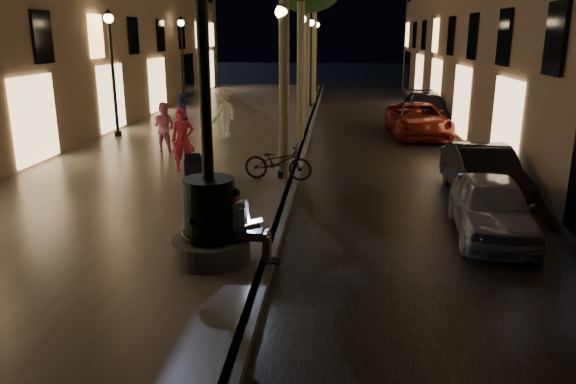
# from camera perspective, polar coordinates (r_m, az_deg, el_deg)

# --- Properties ---
(ground) EXTENTS (120.00, 120.00, 0.00)m
(ground) POSITION_cam_1_polar(r_m,az_deg,el_deg) (22.63, 1.92, 5.36)
(ground) COLOR black
(ground) RESTS_ON ground
(cobble_lane) EXTENTS (6.00, 45.00, 0.02)m
(cobble_lane) POSITION_cam_1_polar(r_m,az_deg,el_deg) (22.67, 9.54, 5.19)
(cobble_lane) COLOR black
(cobble_lane) RESTS_ON ground
(promenade) EXTENTS (8.00, 45.00, 0.20)m
(promenade) POSITION_cam_1_polar(r_m,az_deg,el_deg) (23.17, -8.06, 5.71)
(promenade) COLOR #615C56
(promenade) RESTS_ON ground
(curb_strip) EXTENTS (0.25, 45.00, 0.20)m
(curb_strip) POSITION_cam_1_polar(r_m,az_deg,el_deg) (22.62, 1.92, 5.61)
(curb_strip) COLOR #59595B
(curb_strip) RESTS_ON ground
(fountain_lamppost) EXTENTS (1.40, 1.40, 5.21)m
(fountain_lamppost) POSITION_cam_1_polar(r_m,az_deg,el_deg) (9.92, -7.98, -1.37)
(fountain_lamppost) COLOR #59595B
(fountain_lamppost) RESTS_ON promenade
(seated_man_laptop) EXTENTS (0.97, 0.33, 1.34)m
(seated_man_laptop) POSITION_cam_1_polar(r_m,az_deg,el_deg) (9.89, -4.45, -3.14)
(seated_man_laptop) COLOR tan
(seated_man_laptop) RESTS_ON promenade
(lamp_curb_a) EXTENTS (0.36, 0.36, 4.81)m
(lamp_curb_a) POSITION_cam_1_polar(r_m,az_deg,el_deg) (15.32, -0.60, 12.54)
(lamp_curb_a) COLOR black
(lamp_curb_a) RESTS_ON promenade
(lamp_curb_b) EXTENTS (0.36, 0.36, 4.81)m
(lamp_curb_b) POSITION_cam_1_polar(r_m,az_deg,el_deg) (23.29, 1.37, 13.67)
(lamp_curb_b) COLOR black
(lamp_curb_b) RESTS_ON promenade
(lamp_curb_c) EXTENTS (0.36, 0.36, 4.81)m
(lamp_curb_c) POSITION_cam_1_polar(r_m,az_deg,el_deg) (31.27, 2.34, 14.22)
(lamp_curb_c) COLOR black
(lamp_curb_c) RESTS_ON promenade
(lamp_curb_d) EXTENTS (0.36, 0.36, 4.81)m
(lamp_curb_d) POSITION_cam_1_polar(r_m,az_deg,el_deg) (39.26, 2.92, 14.54)
(lamp_curb_d) COLOR black
(lamp_curb_d) RESTS_ON promenade
(lamp_left_b) EXTENTS (0.36, 0.36, 4.81)m
(lamp_left_b) POSITION_cam_1_polar(r_m,az_deg,el_deg) (22.91, -17.48, 12.94)
(lamp_left_b) COLOR black
(lamp_left_b) RESTS_ON promenade
(lamp_left_c) EXTENTS (0.36, 0.36, 4.81)m
(lamp_left_c) POSITION_cam_1_polar(r_m,az_deg,el_deg) (32.39, -10.70, 14.03)
(lamp_left_c) COLOR black
(lamp_left_c) RESTS_ON promenade
(stroller) EXTENTS (0.60, 1.07, 1.07)m
(stroller) POSITION_cam_1_polar(r_m,az_deg,el_deg) (14.93, -9.58, 2.54)
(stroller) COLOR black
(stroller) RESTS_ON promenade
(car_front) EXTENTS (1.83, 3.85, 1.27)m
(car_front) POSITION_cam_1_polar(r_m,az_deg,el_deg) (12.42, 19.99, -1.42)
(car_front) COLOR #B5B6BD
(car_front) RESTS_ON ground
(car_second) EXTENTS (1.53, 4.07, 1.33)m
(car_second) POSITION_cam_1_polar(r_m,az_deg,el_deg) (15.29, 19.20, 1.89)
(car_second) COLOR black
(car_second) RESTS_ON ground
(car_third) EXTENTS (2.41, 4.95, 1.36)m
(car_third) POSITION_cam_1_polar(r_m,az_deg,el_deg) (23.82, 13.07, 7.14)
(car_third) COLOR maroon
(car_third) RESTS_ON ground
(car_rear) EXTENTS (2.33, 5.18, 1.47)m
(car_rear) POSITION_cam_1_polar(r_m,az_deg,el_deg) (26.75, 13.72, 8.14)
(car_rear) COLOR #29282D
(car_rear) RESTS_ON ground
(pedestrian_red) EXTENTS (0.78, 0.64, 1.84)m
(pedestrian_red) POSITION_cam_1_polar(r_m,az_deg,el_deg) (16.70, -10.64, 5.23)
(pedestrian_red) COLOR #D42A47
(pedestrian_red) RESTS_ON promenade
(pedestrian_pink) EXTENTS (0.96, 0.83, 1.69)m
(pedestrian_pink) POSITION_cam_1_polar(r_m,az_deg,el_deg) (19.64, -12.47, 6.47)
(pedestrian_pink) COLOR pink
(pedestrian_pink) RESTS_ON promenade
(pedestrian_white) EXTENTS (1.21, 1.45, 1.95)m
(pedestrian_white) POSITION_cam_1_polar(r_m,az_deg,el_deg) (21.80, -6.53, 7.99)
(pedestrian_white) COLOR white
(pedestrian_white) RESTS_ON promenade
(pedestrian_blue) EXTENTS (0.73, 1.10, 1.73)m
(pedestrian_blue) POSITION_cam_1_polar(r_m,az_deg,el_deg) (21.85, -10.66, 7.55)
(pedestrian_blue) COLOR navy
(pedestrian_blue) RESTS_ON promenade
(bicycle) EXTENTS (1.97, 0.90, 1.00)m
(bicycle) POSITION_cam_1_polar(r_m,az_deg,el_deg) (15.47, -1.02, 3.07)
(bicycle) COLOR black
(bicycle) RESTS_ON promenade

